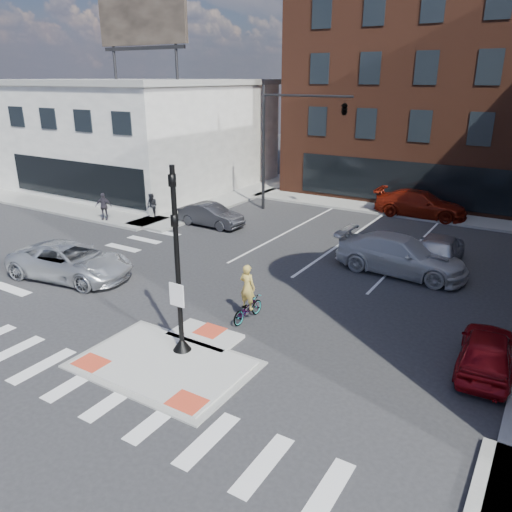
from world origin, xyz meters
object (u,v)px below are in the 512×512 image
Objects in this scene: white_pickup at (401,255)px; bg_car_dark at (211,215)px; pedestrian_b at (104,206)px; cyclist at (248,302)px; red_sedan at (487,351)px; pedestrian_a at (152,205)px; silver_suv at (71,261)px; bg_car_silver at (439,249)px; bg_car_red at (421,204)px.

white_pickup is 1.43× the size of bg_car_dark.
pedestrian_b is (-18.03, -1.13, 0.14)m from white_pickup.
pedestrian_b is at bearing -21.00° from cyclist.
red_sedan is 1.80× the size of cyclist.
white_pickup is 3.90× the size of pedestrian_a.
white_pickup is (-4.59, 6.66, 0.19)m from red_sedan.
pedestrian_a is at bearing 12.25° from silver_suv.
bg_car_silver is (13.51, 10.16, 0.04)m from silver_suv.
silver_suv is 21.39m from bg_car_red.
white_pickup is at bearing -171.47° from bg_car_red.
bg_car_dark is 13.39m from bg_car_red.
silver_suv is 1.38× the size of bg_car_dark.
silver_suv is 1.45× the size of red_sedan.
red_sedan is 18.18m from bg_car_red.
bg_car_silver reaches higher than red_sedan.
pedestrian_a is (-3.99, -0.74, 0.23)m from bg_car_dark.
red_sedan is at bearing -23.25° from pedestrian_a.
pedestrian_a is at bearing 10.64° from pedestrian_b.
pedestrian_a reaches higher than red_sedan.
pedestrian_a is at bearing 89.49° from white_pickup.
red_sedan is 8.09m from white_pickup.
white_pickup is 18.07m from pedestrian_b.
red_sedan is at bearing 108.12° from bg_car_silver.
white_pickup is at bearing -96.92° from bg_car_dark.
silver_suv is at bearing 178.89° from bg_car_dark.
bg_car_red is (-1.79, 10.37, -0.03)m from white_pickup.
pedestrian_b is (-19.30, -3.00, 0.16)m from bg_car_silver.
bg_car_dark is 6.71m from pedestrian_b.
white_pickup is at bearing -65.47° from silver_suv.
cyclist is (-4.65, -9.50, -0.09)m from bg_car_silver.
pedestrian_b reaches higher than silver_suv.
bg_car_silver is at bearing -113.17° from cyclist.
pedestrian_a is at bearing -24.40° from red_sedan.
cyclist is at bearing -56.54° from pedestrian_b.
silver_suv is 16.91m from red_sedan.
pedestrian_a reaches higher than bg_car_dark.
red_sedan is 0.81× the size of bg_car_silver.
red_sedan is 2.33× the size of pedestrian_b.
pedestrian_a is (-12.53, 8.50, 0.17)m from cyclist.
pedestrian_a is at bearing 122.66° from bg_car_red.
red_sedan is at bearing -142.81° from white_pickup.
pedestrian_b is at bearing 5.67° from bg_car_silver.
silver_suv is 1.17× the size of bg_car_silver.
white_pickup reaches higher than bg_car_dark.
red_sedan is at bearing -170.17° from cyclist.
bg_car_dark is 13.19m from bg_car_silver.
pedestrian_b reaches higher than bg_car_dark.
bg_car_dark is at bearing 7.39° from pedestrian_a.
cyclist is (8.54, -9.23, 0.05)m from bg_car_dark.
bg_car_dark is 1.90× the size of cyclist.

